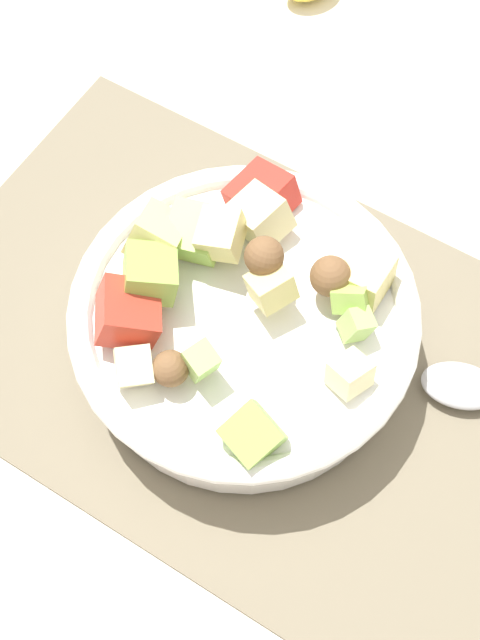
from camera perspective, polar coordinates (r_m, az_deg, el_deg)
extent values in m
plane|color=silver|center=(0.61, 0.26, -2.00)|extent=(2.40, 2.40, 0.00)
cube|color=#756B56|center=(0.60, 0.26, -1.88)|extent=(0.49, 0.32, 0.01)
cylinder|color=white|center=(0.58, 0.00, -0.73)|extent=(0.22, 0.22, 0.05)
torus|color=white|center=(0.55, 0.00, 0.51)|extent=(0.24, 0.24, 0.02)
cube|color=#A3CC6B|center=(0.51, -2.58, -2.97)|extent=(0.03, 0.03, 0.03)
cube|color=#E5D684|center=(0.55, -1.36, 6.01)|extent=(0.04, 0.04, 0.03)
sphere|color=brown|center=(0.54, 6.34, 3.06)|extent=(0.04, 0.04, 0.04)
sphere|color=brown|center=(0.53, 1.35, 4.65)|extent=(0.03, 0.04, 0.04)
cube|color=#9EC656|center=(0.54, 7.77, 1.74)|extent=(0.03, 0.03, 0.03)
cube|color=beige|center=(0.57, 1.42, 7.25)|extent=(0.05, 0.04, 0.04)
cube|color=#8CB74C|center=(0.51, 0.88, -7.98)|extent=(0.04, 0.04, 0.03)
cube|color=red|center=(0.59, 1.53, 8.62)|extent=(0.05, 0.05, 0.04)
cube|color=#9EC656|center=(0.56, -3.18, 6.16)|extent=(0.04, 0.05, 0.04)
cube|color=#E5D684|center=(0.56, -5.86, 5.91)|extent=(0.05, 0.05, 0.05)
cube|color=#8CB74C|center=(0.54, -6.30, 3.26)|extent=(0.05, 0.05, 0.04)
cube|color=#BC3828|center=(0.54, -7.83, 0.49)|extent=(0.06, 0.06, 0.04)
cube|color=beige|center=(0.52, -7.44, -3.23)|extent=(0.04, 0.04, 0.03)
cube|color=#E5D684|center=(0.53, 2.19, 2.34)|extent=(0.04, 0.04, 0.03)
cube|color=#E5D684|center=(0.55, 8.74, 3.00)|extent=(0.03, 0.04, 0.03)
cube|color=#A3CC6B|center=(0.54, 8.13, -0.32)|extent=(0.03, 0.03, 0.03)
cube|color=beige|center=(0.53, 7.68, -3.74)|extent=(0.03, 0.03, 0.03)
sphere|color=brown|center=(0.52, -4.87, -3.39)|extent=(0.04, 0.04, 0.03)
ellipsoid|color=#B7B7BC|center=(0.60, 15.12, -4.44)|extent=(0.06, 0.05, 0.01)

